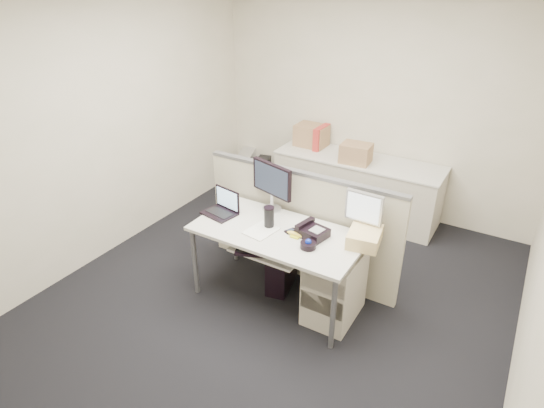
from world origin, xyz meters
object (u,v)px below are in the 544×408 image
Objects in this scene: laptop at (219,204)px; desk_phone at (313,232)px; desk at (278,237)px; monitor_main at (272,187)px.

desk_phone is (0.92, 0.10, -0.07)m from laptop.
desk_phone reaches higher than desk.
desk is 0.51m from monitor_main.
monitor_main is at bearing 52.94° from laptop.
desk is 6.19× the size of desk_phone.
monitor_main is at bearing 128.00° from desk.
laptop is at bearing -121.64° from monitor_main.
laptop is at bearing -178.15° from desk.
desk_phone is (0.55, -0.24, -0.20)m from monitor_main.
desk_phone is at bearing 16.57° from laptop.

